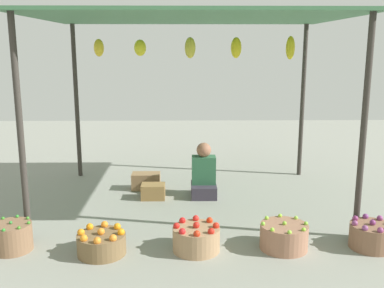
% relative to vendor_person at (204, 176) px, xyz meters
% --- Properties ---
extents(ground_plane, '(14.00, 14.00, 0.00)m').
position_rel_vendor_person_xyz_m(ground_plane, '(-0.18, -0.20, -0.30)').
color(ground_plane, gray).
extents(market_stall_structure, '(3.99, 2.86, 2.51)m').
position_rel_vendor_person_xyz_m(market_stall_structure, '(-0.18, -0.20, 2.06)').
color(market_stall_structure, '#38332D').
rests_on(market_stall_structure, ground).
extents(vendor_person, '(0.36, 0.44, 0.78)m').
position_rel_vendor_person_xyz_m(vendor_person, '(0.00, 0.00, 0.00)').
color(vendor_person, '#34303C').
rests_on(vendor_person, ground).
extents(basket_green_chilies, '(0.42, 0.42, 0.33)m').
position_rel_vendor_person_xyz_m(basket_green_chilies, '(-2.11, -1.76, -0.15)').
color(basket_green_chilies, '#846145').
rests_on(basket_green_chilies, ground).
extents(basket_oranges, '(0.51, 0.51, 0.28)m').
position_rel_vendor_person_xyz_m(basket_oranges, '(-1.14, -1.86, -0.18)').
color(basket_oranges, brown).
rests_on(basket_oranges, ground).
extents(basket_red_tomatoes, '(0.50, 0.50, 0.32)m').
position_rel_vendor_person_xyz_m(basket_red_tomatoes, '(-0.15, -1.80, -0.16)').
color(basket_red_tomatoes, '#A17E59').
rests_on(basket_red_tomatoes, ground).
extents(basket_limes, '(0.51, 0.51, 0.31)m').
position_rel_vendor_person_xyz_m(basket_limes, '(0.78, -1.76, -0.16)').
color(basket_limes, '#9B6C52').
rests_on(basket_limes, ground).
extents(basket_purple_onions, '(0.46, 0.46, 0.32)m').
position_rel_vendor_person_xyz_m(basket_purple_onions, '(1.72, -1.76, -0.16)').
color(basket_purple_onions, brown).
rests_on(basket_purple_onions, ground).
extents(wooden_crate_near_vendor, '(0.42, 0.25, 0.25)m').
position_rel_vendor_person_xyz_m(wooden_crate_near_vendor, '(-0.86, 0.32, -0.17)').
color(wooden_crate_near_vendor, '#906D49').
rests_on(wooden_crate_near_vendor, ground).
extents(wooden_crate_stacked_rear, '(0.33, 0.25, 0.21)m').
position_rel_vendor_person_xyz_m(wooden_crate_stacked_rear, '(-0.72, -0.12, -0.19)').
color(wooden_crate_stacked_rear, olive).
rests_on(wooden_crate_stacked_rear, ground).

